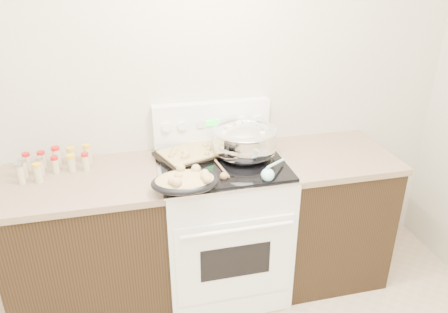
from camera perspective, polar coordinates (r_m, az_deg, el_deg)
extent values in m
cube|color=beige|center=(2.77, -9.14, 9.34)|extent=(4.00, 0.05, 2.70)
cube|color=black|center=(2.86, -17.01, -11.36)|extent=(0.90, 0.64, 0.88)
cube|color=brown|center=(2.62, -18.27, -3.23)|extent=(0.93, 0.67, 0.04)
cube|color=black|center=(3.12, 13.01, -7.54)|extent=(0.70, 0.64, 0.88)
cube|color=brown|center=(2.90, 13.89, 0.14)|extent=(0.73, 0.67, 0.04)
cube|color=white|center=(2.88, -0.23, -9.35)|extent=(0.76, 0.66, 0.92)
cube|color=white|center=(2.62, 1.50, -13.49)|extent=(0.70, 0.01, 0.55)
cube|color=black|center=(2.62, 1.54, -13.59)|extent=(0.42, 0.01, 0.22)
cylinder|color=white|center=(2.44, 1.80, -9.57)|extent=(0.65, 0.02, 0.02)
cube|color=white|center=(2.87, 1.40, -19.32)|extent=(0.70, 0.01, 0.14)
cube|color=silver|center=(2.64, -0.25, -1.00)|extent=(0.78, 0.68, 0.01)
cube|color=black|center=(2.64, -0.25, -0.77)|extent=(0.74, 0.64, 0.01)
cube|color=white|center=(2.84, -1.62, 4.42)|extent=(0.76, 0.07, 0.28)
cylinder|color=white|center=(2.75, -7.55, 3.80)|extent=(0.06, 0.02, 0.06)
cylinder|color=white|center=(2.76, -5.49, 3.99)|extent=(0.06, 0.02, 0.06)
cylinder|color=white|center=(2.84, 2.53, 4.69)|extent=(0.06, 0.02, 0.06)
cylinder|color=white|center=(2.87, 4.46, 4.84)|extent=(0.06, 0.02, 0.06)
cube|color=#19E533|center=(2.80, -1.44, 4.38)|extent=(0.09, 0.00, 0.04)
cube|color=silver|center=(2.78, -3.05, 4.23)|extent=(0.05, 0.00, 0.05)
cube|color=silver|center=(2.82, 0.16, 4.51)|extent=(0.05, 0.00, 0.05)
ellipsoid|color=silver|center=(2.67, 2.73, 1.55)|extent=(0.52, 0.52, 0.23)
cylinder|color=silver|center=(2.70, 2.70, 0.15)|extent=(0.21, 0.21, 0.01)
torus|color=silver|center=(2.64, 2.77, 3.42)|extent=(0.40, 0.40, 0.02)
cylinder|color=silver|center=(2.66, 2.74, 2.05)|extent=(0.38, 0.38, 0.13)
cylinder|color=brown|center=(2.64, 2.76, 3.17)|extent=(0.35, 0.35, 0.00)
cube|color=beige|center=(2.60, 5.01, 2.93)|extent=(0.04, 0.04, 0.03)
cube|color=beige|center=(2.62, 4.12, 3.10)|extent=(0.04, 0.04, 0.03)
cube|color=beige|center=(2.76, 2.06, 4.35)|extent=(0.04, 0.04, 0.02)
cube|color=beige|center=(2.72, 3.43, 3.94)|extent=(0.03, 0.03, 0.02)
cube|color=beige|center=(2.73, 2.17, 4.07)|extent=(0.03, 0.03, 0.02)
cube|color=beige|center=(2.60, 0.03, 2.98)|extent=(0.04, 0.04, 0.02)
cube|color=beige|center=(2.59, 3.46, 2.83)|extent=(0.03, 0.03, 0.02)
cube|color=beige|center=(2.69, 0.50, 3.75)|extent=(0.04, 0.04, 0.03)
cube|color=beige|center=(2.69, 0.92, 3.75)|extent=(0.05, 0.05, 0.03)
cube|color=beige|center=(2.76, 2.78, 4.32)|extent=(0.04, 0.04, 0.03)
cube|color=beige|center=(2.55, 3.35, 2.52)|extent=(0.03, 0.03, 0.02)
cube|color=beige|center=(2.76, 2.03, 4.36)|extent=(0.03, 0.03, 0.02)
cube|color=beige|center=(2.59, 3.15, 2.84)|extent=(0.04, 0.04, 0.02)
cube|color=beige|center=(2.75, 1.80, 4.25)|extent=(0.03, 0.03, 0.03)
cube|color=beige|center=(2.62, 1.75, 3.15)|extent=(0.04, 0.04, 0.02)
cube|color=beige|center=(2.66, 1.08, 3.53)|extent=(0.04, 0.04, 0.03)
ellipsoid|color=black|center=(2.33, -5.15, -3.37)|extent=(0.38, 0.28, 0.08)
ellipsoid|color=tan|center=(2.32, -5.16, -3.11)|extent=(0.34, 0.25, 0.06)
sphere|color=tan|center=(2.30, -5.94, -2.55)|extent=(0.04, 0.04, 0.04)
sphere|color=tan|center=(2.32, -2.51, -2.21)|extent=(0.04, 0.04, 0.04)
sphere|color=tan|center=(2.25, -2.20, -3.02)|extent=(0.04, 0.04, 0.04)
sphere|color=tan|center=(2.28, -2.44, -2.66)|extent=(0.05, 0.05, 0.05)
sphere|color=tan|center=(2.37, -3.69, -1.63)|extent=(0.05, 0.05, 0.05)
sphere|color=tan|center=(2.37, -5.68, -1.53)|extent=(0.05, 0.05, 0.05)
sphere|color=tan|center=(2.24, -6.23, -3.38)|extent=(0.06, 0.06, 0.06)
sphere|color=tan|center=(2.25, -6.73, -3.24)|extent=(0.05, 0.05, 0.05)
cube|color=black|center=(2.71, -4.06, 0.33)|extent=(0.50, 0.43, 0.02)
cube|color=tan|center=(2.71, -4.06, 0.56)|extent=(0.45, 0.37, 0.02)
sphere|color=tan|center=(2.72, -6.40, 0.81)|extent=(0.04, 0.04, 0.04)
sphere|color=tan|center=(2.62, -5.23, -0.09)|extent=(0.04, 0.04, 0.04)
sphere|color=tan|center=(2.64, -6.94, 0.08)|extent=(0.03, 0.03, 0.03)
sphere|color=tan|center=(2.65, -2.25, 0.41)|extent=(0.03, 0.03, 0.03)
sphere|color=tan|center=(2.72, -0.76, 1.02)|extent=(0.05, 0.05, 0.05)
sphere|color=tan|center=(2.68, -5.22, 0.54)|extent=(0.03, 0.03, 0.03)
sphere|color=tan|center=(2.72, -2.03, 0.98)|extent=(0.03, 0.03, 0.03)
sphere|color=tan|center=(2.63, -4.96, 0.14)|extent=(0.04, 0.04, 0.04)
sphere|color=tan|center=(2.77, -2.41, 1.47)|extent=(0.04, 0.04, 0.04)
sphere|color=tan|center=(2.67, -6.65, 0.36)|extent=(0.04, 0.04, 0.04)
cylinder|color=#A07449|center=(2.54, -0.33, -1.51)|extent=(0.04, 0.24, 0.01)
sphere|color=#A07449|center=(2.44, -0.05, -2.58)|extent=(0.04, 0.04, 0.04)
sphere|color=#A0E5EF|center=(2.43, 5.73, -2.40)|extent=(0.07, 0.07, 0.07)
cylinder|color=#A0E5EF|center=(2.51, 6.76, -0.90)|extent=(0.17, 0.19, 0.07)
cylinder|color=#BFB28C|center=(2.82, -24.29, -0.77)|extent=(0.04, 0.04, 0.09)
cylinder|color=#B21414|center=(2.80, -24.48, 0.24)|extent=(0.05, 0.05, 0.02)
cylinder|color=#BFB28C|center=(2.81, -22.65, -0.56)|extent=(0.04, 0.04, 0.09)
cylinder|color=#B21414|center=(2.79, -22.83, 0.43)|extent=(0.04, 0.04, 0.02)
cylinder|color=#BFB28C|center=(2.78, -20.97, -0.24)|extent=(0.05, 0.05, 0.11)
cylinder|color=#B21414|center=(2.75, -21.18, 1.00)|extent=(0.05, 0.05, 0.02)
cylinder|color=#BFB28C|center=(2.79, -19.27, -0.12)|extent=(0.04, 0.04, 0.10)
cylinder|color=gold|center=(2.76, -19.43, 0.94)|extent=(0.05, 0.05, 0.02)
cylinder|color=#BFB28C|center=(2.77, -17.35, 0.16)|extent=(0.05, 0.05, 0.10)
cylinder|color=gold|center=(2.75, -17.51, 1.32)|extent=(0.05, 0.05, 0.02)
cylinder|color=#BFB28C|center=(2.74, -24.73, -1.53)|extent=(0.04, 0.04, 0.10)
cylinder|color=#B2B2B7|center=(2.71, -24.95, -0.44)|extent=(0.05, 0.05, 0.02)
cylinder|color=#BFB28C|center=(2.72, -22.86, -1.34)|extent=(0.04, 0.04, 0.10)
cylinder|color=#B2B2B7|center=(2.70, -23.06, -0.26)|extent=(0.04, 0.04, 0.02)
cylinder|color=#BFB28C|center=(2.72, -21.14, -1.18)|extent=(0.04, 0.04, 0.09)
cylinder|color=#B21414|center=(2.70, -21.31, -0.18)|extent=(0.04, 0.04, 0.02)
cylinder|color=#BFB28C|center=(2.70, -19.28, -1.01)|extent=(0.04, 0.04, 0.09)
cylinder|color=gold|center=(2.68, -19.44, 0.02)|extent=(0.05, 0.05, 0.02)
cylinder|color=#BFB28C|center=(2.69, -17.60, -0.84)|extent=(0.04, 0.04, 0.10)
cylinder|color=#B21414|center=(2.66, -17.75, 0.26)|extent=(0.04, 0.04, 0.02)
cylinder|color=#BFB28C|center=(2.66, -25.01, -2.19)|extent=(0.04, 0.04, 0.11)
cylinder|color=#B2B2B7|center=(2.64, -25.26, -0.98)|extent=(0.04, 0.04, 0.02)
cylinder|color=#BFB28C|center=(2.64, -23.09, -2.15)|extent=(0.04, 0.04, 0.10)
cylinder|color=gold|center=(2.62, -23.30, -1.03)|extent=(0.05, 0.05, 0.02)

